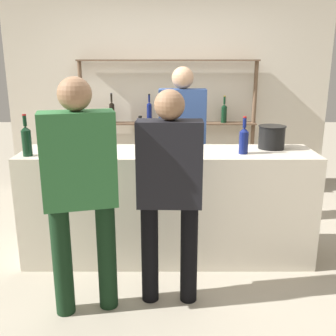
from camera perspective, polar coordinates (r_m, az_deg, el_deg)
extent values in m
plane|color=#B2A893|center=(3.74, 0.00, -12.58)|extent=(16.00, 16.00, 0.00)
cube|color=beige|center=(3.54, 0.00, -5.45)|extent=(2.53, 0.58, 1.00)
cube|color=beige|center=(5.20, -0.01, 11.53)|extent=(4.13, 0.12, 2.80)
cylinder|color=brown|center=(5.20, -12.24, 5.40)|extent=(0.05, 0.05, 1.76)
cylinder|color=brown|center=(5.20, 12.21, 5.40)|extent=(0.05, 0.05, 1.76)
cube|color=brown|center=(5.01, -0.01, 15.37)|extent=(2.24, 0.18, 0.02)
cube|color=brown|center=(5.07, -0.01, 6.50)|extent=(2.24, 0.18, 0.02)
cylinder|color=black|center=(5.10, -8.14, 7.84)|extent=(0.07, 0.07, 0.23)
cone|color=black|center=(5.09, -8.20, 9.30)|extent=(0.07, 0.07, 0.03)
cylinder|color=black|center=(5.08, -8.23, 10.02)|extent=(0.03, 0.03, 0.10)
cylinder|color=#232328|center=(5.08, -8.25, 10.64)|extent=(0.03, 0.03, 0.01)
cylinder|color=#0F1956|center=(5.06, -2.74, 7.90)|extent=(0.06, 0.06, 0.23)
cone|color=#0F1956|center=(5.04, -2.76, 9.37)|extent=(0.06, 0.06, 0.03)
cylinder|color=#0F1956|center=(5.04, -2.77, 10.04)|extent=(0.02, 0.02, 0.09)
cylinder|color=black|center=(5.03, -2.78, 10.63)|extent=(0.03, 0.03, 0.01)
cylinder|color=black|center=(5.06, 2.71, 7.64)|extent=(0.07, 0.07, 0.18)
cone|color=black|center=(5.05, 2.72, 8.85)|extent=(0.07, 0.07, 0.03)
cylinder|color=black|center=(5.04, 2.73, 9.54)|extent=(0.03, 0.03, 0.09)
cylinder|color=black|center=(5.04, 2.74, 10.12)|extent=(0.03, 0.03, 0.01)
cylinder|color=black|center=(5.11, 8.11, 7.66)|extent=(0.07, 0.07, 0.20)
cone|color=black|center=(5.09, 8.16, 8.95)|extent=(0.07, 0.07, 0.03)
cylinder|color=black|center=(5.09, 8.19, 9.68)|extent=(0.03, 0.03, 0.10)
cylinder|color=gold|center=(5.08, 8.21, 10.29)|extent=(0.03, 0.03, 0.01)
cylinder|color=#0F1956|center=(3.35, 10.92, 3.62)|extent=(0.08, 0.08, 0.19)
cone|color=#0F1956|center=(3.33, 11.01, 5.47)|extent=(0.08, 0.08, 0.03)
cylinder|color=#0F1956|center=(3.32, 11.06, 6.46)|extent=(0.03, 0.03, 0.08)
cylinder|color=maroon|center=(3.31, 11.11, 7.26)|extent=(0.03, 0.03, 0.01)
cylinder|color=black|center=(3.33, -4.00, 3.84)|extent=(0.08, 0.08, 0.19)
cone|color=black|center=(3.31, -4.04, 5.78)|extent=(0.08, 0.08, 0.04)
cylinder|color=black|center=(3.30, -4.06, 6.73)|extent=(0.03, 0.03, 0.07)
cylinder|color=black|center=(3.29, -4.07, 7.47)|extent=(0.03, 0.03, 0.01)
cylinder|color=black|center=(3.41, -19.80, 3.40)|extent=(0.08, 0.08, 0.21)
cone|color=black|center=(3.39, -19.99, 5.43)|extent=(0.08, 0.08, 0.03)
cylinder|color=black|center=(3.38, -20.09, 6.44)|extent=(0.03, 0.03, 0.09)
cylinder|color=maroon|center=(3.37, -20.17, 7.26)|extent=(0.03, 0.03, 0.01)
cylinder|color=#0F1956|center=(3.35, -16.06, 3.58)|extent=(0.07, 0.07, 0.22)
cone|color=#0F1956|center=(3.32, -16.23, 5.71)|extent=(0.07, 0.07, 0.03)
cylinder|color=#0F1956|center=(3.31, -16.31, 6.74)|extent=(0.03, 0.03, 0.09)
cylinder|color=gold|center=(3.31, -16.37, 7.60)|extent=(0.03, 0.03, 0.01)
cylinder|color=brown|center=(3.65, -15.83, 4.37)|extent=(0.08, 0.08, 0.20)
cone|color=brown|center=(3.63, -15.96, 6.19)|extent=(0.08, 0.08, 0.04)
cylinder|color=brown|center=(3.62, -16.04, 7.18)|extent=(0.03, 0.03, 0.09)
cylinder|color=#232328|center=(3.61, -16.10, 7.98)|extent=(0.03, 0.03, 0.01)
cylinder|color=black|center=(3.60, 14.81, 4.28)|extent=(0.23, 0.23, 0.20)
cylinder|color=black|center=(3.58, 14.92, 5.88)|extent=(0.24, 0.24, 0.01)
cylinder|color=#121C33|center=(4.27, -0.09, -2.93)|extent=(0.14, 0.14, 0.82)
cylinder|color=#121C33|center=(4.28, 4.06, -2.95)|extent=(0.14, 0.14, 0.82)
cube|color=navy|center=(4.10, 2.08, 6.85)|extent=(0.49, 0.22, 0.65)
sphere|color=tan|center=(4.06, 2.15, 12.96)|extent=(0.22, 0.22, 0.22)
cylinder|color=black|center=(2.96, 3.07, -12.32)|extent=(0.13, 0.13, 0.76)
cylinder|color=black|center=(2.96, -2.65, -12.27)|extent=(0.13, 0.13, 0.76)
cube|color=black|center=(2.71, 0.22, 0.59)|extent=(0.46, 0.21, 0.60)
sphere|color=#936B4C|center=(2.63, 0.23, 9.15)|extent=(0.21, 0.21, 0.21)
cylinder|color=black|center=(2.91, -8.85, -12.53)|extent=(0.14, 0.14, 0.81)
cylinder|color=black|center=(2.91, -15.08, -12.96)|extent=(0.14, 0.14, 0.81)
cube|color=#2D6B38|center=(2.65, -12.83, 1.15)|extent=(0.52, 0.32, 0.64)
sphere|color=#936B4C|center=(2.58, -13.40, 10.41)|extent=(0.22, 0.22, 0.22)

